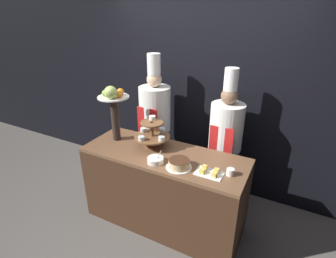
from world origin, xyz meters
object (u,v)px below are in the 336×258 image
(fruit_pedestal, at_px, (113,104))
(chef_center_left, at_px, (225,139))
(cake_round, at_px, (179,164))
(serving_bowl_near, at_px, (155,160))
(chef_left, at_px, (155,121))
(cake_square_tray, at_px, (209,172))
(cup_white, at_px, (230,172))
(tiered_stand, at_px, (152,134))

(fruit_pedestal, distance_m, chef_center_left, 1.36)
(fruit_pedestal, xyz_separation_m, chef_center_left, (1.14, 0.59, -0.43))
(cake_round, xyz_separation_m, serving_bowl_near, (-0.25, -0.03, -0.01))
(chef_left, bearing_deg, cake_square_tray, -36.43)
(cake_round, distance_m, serving_bowl_near, 0.25)
(fruit_pedestal, xyz_separation_m, chef_left, (0.18, 0.59, -0.38))
(cup_white, relative_size, serving_bowl_near, 0.46)
(chef_center_left, bearing_deg, fruit_pedestal, -152.44)
(cup_white, relative_size, chef_center_left, 0.04)
(cup_white, height_order, chef_center_left, chef_center_left)
(cake_square_tray, height_order, chef_center_left, chef_center_left)
(cup_white, height_order, chef_left, chef_left)
(fruit_pedestal, bearing_deg, cake_round, -12.41)
(cup_white, xyz_separation_m, chef_left, (-1.21, 0.69, 0.03))
(chef_left, height_order, chef_center_left, chef_left)
(cake_round, relative_size, chef_center_left, 0.14)
(chef_center_left, bearing_deg, cake_round, -106.03)
(cup_white, xyz_separation_m, serving_bowl_near, (-0.73, -0.13, -0.00))
(cup_white, distance_m, chef_center_left, 0.73)
(cup_white, relative_size, chef_left, 0.04)
(fruit_pedestal, bearing_deg, cup_white, -3.88)
(tiered_stand, relative_size, cake_round, 1.56)
(cake_round, height_order, cake_square_tray, cake_round)
(serving_bowl_near, bearing_deg, cake_round, 5.90)
(cup_white, distance_m, cake_square_tray, 0.19)
(fruit_pedestal, relative_size, serving_bowl_near, 4.07)
(cake_round, bearing_deg, chef_center_left, 73.97)
(cup_white, bearing_deg, fruit_pedestal, 176.12)
(cake_round, height_order, chef_center_left, chef_center_left)
(cake_round, relative_size, serving_bowl_near, 1.55)
(cake_round, height_order, chef_left, chef_left)
(cup_white, bearing_deg, chef_center_left, 109.94)
(cake_round, bearing_deg, chef_left, 132.50)
(chef_left, xyz_separation_m, chef_center_left, (0.96, 0.00, -0.05))
(tiered_stand, distance_m, cake_square_tray, 0.80)
(cake_square_tray, xyz_separation_m, serving_bowl_near, (-0.55, -0.06, 0.01))
(cup_white, bearing_deg, chef_left, 150.29)
(serving_bowl_near, bearing_deg, chef_center_left, 59.86)
(tiered_stand, distance_m, fruit_pedestal, 0.55)
(tiered_stand, distance_m, cup_white, 0.95)
(fruit_pedestal, bearing_deg, chef_center_left, 27.56)
(tiered_stand, xyz_separation_m, serving_bowl_near, (0.21, -0.29, -0.13))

